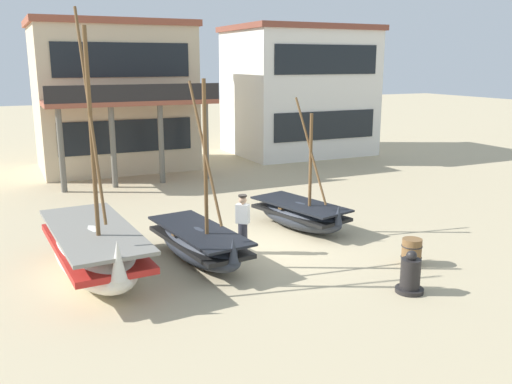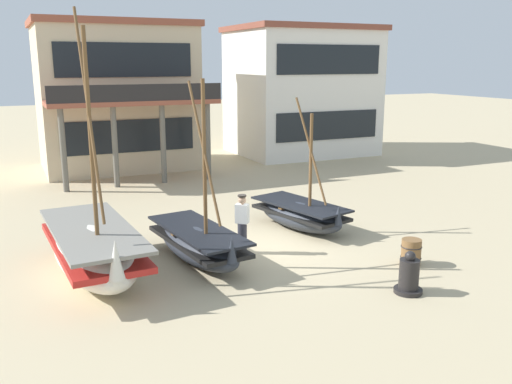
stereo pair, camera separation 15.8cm
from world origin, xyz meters
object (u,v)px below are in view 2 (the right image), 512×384
capstan_winch (409,276)px  harbor_building_main (116,96)px  fishing_boat_near_left (301,214)px  fisherman_by_hull (242,224)px  wooden_barrel (411,252)px  harbor_building_annex (301,91)px  fishing_boat_centre_large (94,249)px  fishing_boat_far_right (199,243)px

capstan_winch → harbor_building_main: bearing=99.0°
fishing_boat_near_left → fisherman_by_hull: (-2.62, -1.35, 0.35)m
fishing_boat_near_left → wooden_barrel: bearing=-75.2°
wooden_barrel → harbor_building_annex: 18.96m
fishing_boat_centre_large → fishing_boat_far_right: (2.71, -0.13, -0.18)m
fishing_boat_far_right → fisherman_by_hull: (1.34, 0.14, 0.31)m
fishing_boat_centre_large → harbor_building_main: size_ratio=0.84×
fishing_boat_near_left → fishing_boat_centre_large: size_ratio=0.64×
fishing_boat_near_left → harbor_building_main: (-3.16, 13.20, 3.12)m
fisherman_by_hull → fishing_boat_centre_large: bearing=-179.9°
fishing_boat_far_right → fisherman_by_hull: fishing_boat_far_right is taller
wooden_barrel → harbor_building_annex: (6.42, 17.54, 3.27)m
fishing_boat_near_left → harbor_building_annex: harbor_building_annex is taller
fishing_boat_far_right → fisherman_by_hull: 1.38m
fisherman_by_hull → capstan_winch: size_ratio=1.65×
fishing_boat_far_right → capstan_winch: size_ratio=4.77×
fishing_boat_centre_large → wooden_barrel: (7.74, -2.70, -0.35)m
fishing_boat_centre_large → capstan_winch: bearing=-32.5°
fisherman_by_hull → wooden_barrel: 4.61m
fishing_boat_centre_large → harbor_building_main: bearing=76.5°
wooden_barrel → fishing_boat_far_right: bearing=152.9°
harbor_building_annex → capstan_winch: bearing=-112.1°
fishing_boat_far_right → harbor_building_annex: bearing=52.6°
fishing_boat_near_left → fishing_boat_centre_large: bearing=-168.4°
fishing_boat_far_right → harbor_building_main: 15.03m
fisherman_by_hull → fishing_boat_far_right: bearing=-174.1°
fisherman_by_hull → harbor_building_annex: (10.12, 14.83, 2.79)m
fishing_boat_centre_large → fishing_boat_near_left: bearing=11.6°
capstan_winch → wooden_barrel: size_ratio=1.46×
fisherman_by_hull → harbor_building_annex: 18.17m
capstan_winch → wooden_barrel: bearing=48.3°
fishing_boat_near_left → harbor_building_annex: bearing=60.9°
fishing_boat_far_right → fisherman_by_hull: size_ratio=2.89×
capstan_winch → wooden_barrel: (1.27, 1.43, -0.06)m
fishing_boat_far_right → harbor_building_main: harbor_building_main is taller
fisherman_by_hull → wooden_barrel: fisherman_by_hull is taller
harbor_building_main → fishing_boat_near_left: bearing=-76.5°
fishing_boat_far_right → wooden_barrel: 5.66m
capstan_winch → harbor_building_annex: bearing=67.9°
harbor_building_annex → fishing_boat_near_left: bearing=-119.1°
fishing_boat_near_left → fishing_boat_far_right: 4.23m
fishing_boat_near_left → wooden_barrel: (1.08, -4.06, -0.13)m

